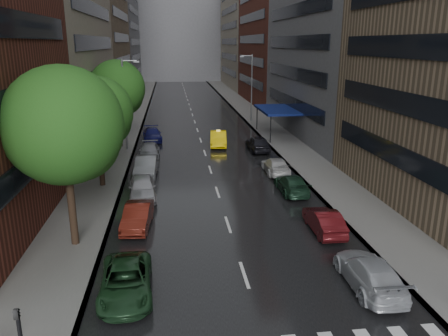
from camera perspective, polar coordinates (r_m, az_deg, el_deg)
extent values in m
plane|color=gray|center=(18.10, 4.89, -20.00)|extent=(220.00, 220.00, 0.00)
cube|color=black|center=(65.24, -4.05, 6.65)|extent=(14.00, 140.00, 0.01)
cube|color=gray|center=(65.41, -11.99, 6.43)|extent=(4.00, 140.00, 0.15)
cube|color=gray|center=(66.28, 3.80, 6.86)|extent=(4.00, 140.00, 0.15)
cube|color=#937A5B|center=(79.18, -16.11, 15.73)|extent=(8.00, 28.00, 22.00)
cube|color=slate|center=(109.25, -13.96, 20.02)|extent=(8.00, 32.00, 38.00)
cube|color=slate|center=(53.50, 13.58, 17.10)|extent=(8.00, 28.00, 24.00)
cube|color=gray|center=(109.86, 2.75, 17.80)|extent=(8.00, 32.00, 28.00)
cube|color=slate|center=(132.44, -5.83, 18.31)|extent=(40.00, 14.00, 32.00)
cylinder|color=#382619|center=(24.44, -19.33, -3.95)|extent=(0.40, 0.40, 5.30)
sphere|color=#1E5116|center=(23.44, -20.23, 5.23)|extent=(6.06, 6.06, 6.06)
cylinder|color=#382619|center=(34.13, -15.81, 1.31)|extent=(0.40, 0.40, 4.60)
sphere|color=#1E5116|center=(33.46, -16.26, 7.04)|extent=(5.26, 5.26, 5.26)
cylinder|color=#382619|center=(46.83, -13.50, 5.60)|extent=(0.40, 0.40, 4.97)
sphere|color=#1E5116|center=(46.33, -13.81, 10.13)|extent=(5.68, 5.68, 5.68)
imported|color=yellow|center=(46.59, -0.74, 3.86)|extent=(2.13, 4.93, 1.58)
imported|color=#1C3D21|center=(20.04, -12.69, -14.20)|extent=(2.46, 4.92, 1.34)
imported|color=#5B1B12|center=(26.59, -11.23, -6.20)|extent=(1.83, 4.36, 1.40)
imported|color=#A2A2A7|center=(31.37, -10.60, -2.52)|extent=(2.19, 4.73, 1.57)
imported|color=slate|center=(36.62, -10.11, 0.22)|extent=(1.89, 4.91, 1.60)
imported|color=gray|center=(42.28, -9.72, 2.19)|extent=(1.88, 4.58, 1.33)
imported|color=#0F1047|center=(49.83, -9.34, 4.34)|extent=(2.40, 4.96, 1.39)
imported|color=#B1B5BB|center=(21.15, 18.48, -12.83)|extent=(2.11, 4.96, 1.43)
imported|color=#4D0F12|center=(26.16, 12.92, -6.72)|extent=(1.51, 4.19, 1.38)
imported|color=#193826|center=(32.35, 8.85, -2.09)|extent=(1.88, 4.58, 1.33)
imported|color=#BABABA|center=(36.98, 6.78, 0.31)|extent=(1.96, 4.62, 1.33)
imported|color=black|center=(44.39, 4.43, 3.22)|extent=(2.02, 4.75, 1.60)
imported|color=black|center=(14.04, -25.26, -17.88)|extent=(0.18, 0.15, 0.90)
cylinder|color=gray|center=(44.93, -12.87, 8.01)|extent=(0.18, 0.18, 9.00)
cube|color=gray|center=(44.44, -11.37, 13.46)|extent=(0.50, 0.22, 0.16)
cylinder|color=gray|center=(60.60, 3.63, 10.37)|extent=(0.18, 0.18, 9.00)
cube|color=gray|center=(60.09, 2.35, 14.35)|extent=(0.50, 0.22, 0.16)
cube|color=navy|center=(51.33, 6.96, 7.56)|extent=(4.00, 8.00, 0.25)
cylinder|color=black|center=(47.57, 6.10, 5.09)|extent=(0.12, 0.12, 3.00)
cylinder|color=black|center=(54.88, 4.34, 6.60)|extent=(0.12, 0.12, 3.00)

